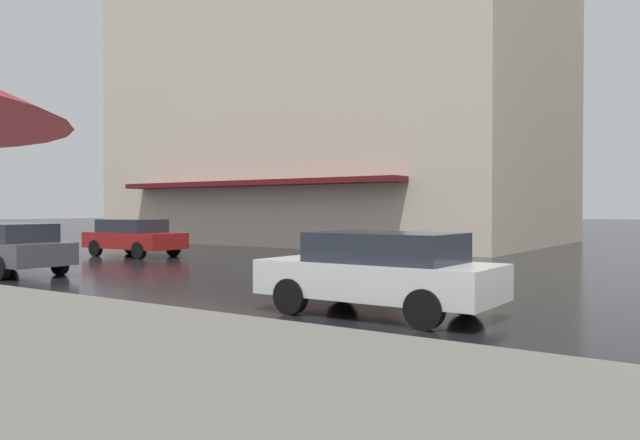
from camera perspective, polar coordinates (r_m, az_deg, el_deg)
haussmann_block_mid at (r=36.84m, az=1.90°, el=12.44°), size 16.08×22.77×18.63m
car_white at (r=10.91m, az=5.42°, el=-4.54°), size 1.85×4.10×1.41m
car_red at (r=25.36m, az=-16.36°, el=-1.42°), size 1.85×4.10×1.41m
car_dark_grey at (r=19.48m, az=-26.28°, el=-2.20°), size 1.85×4.10×1.41m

